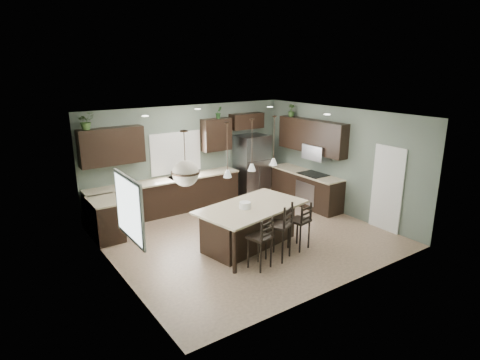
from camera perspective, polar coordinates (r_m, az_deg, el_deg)
name	(u,v)px	position (r m, az deg, el deg)	size (l,w,h in m)	color
ground	(246,236)	(9.42, 0.90, -7.98)	(6.00, 6.00, 0.00)	#9E8466
pantry_door	(387,189)	(10.07, 20.19, -1.20)	(0.04, 0.82, 2.04)	white
window_back	(176,153)	(11.00, -9.13, 3.86)	(1.35, 0.02, 1.00)	white
window_left	(128,208)	(6.90, -15.61, -3.92)	(0.02, 1.10, 1.00)	white
left_return_cabs	(106,220)	(9.60, -18.55, -5.47)	(0.60, 0.90, 0.90)	black
left_return_countertop	(105,201)	(9.45, -18.69, -2.79)	(0.66, 0.96, 0.04)	beige
back_lower_cabs	(167,197)	(10.85, -10.35, -2.39)	(4.20, 0.60, 0.90)	black
back_countertop	(166,180)	(10.70, -10.43, -0.03)	(4.20, 0.66, 0.04)	beige
sink_inset	(182,177)	(10.88, -8.29, 0.42)	(0.70, 0.45, 0.01)	gray
faucet	(182,172)	(10.81, -8.25, 1.13)	(0.02, 0.02, 0.28)	silver
back_upper_left	(112,146)	(10.16, -17.77, 4.59)	(1.55, 0.34, 0.90)	black
back_upper_right	(216,135)	(11.35, -3.39, 6.47)	(0.85, 0.34, 0.90)	black
fridge_header	(247,121)	(11.88, 0.95, 8.39)	(1.05, 0.34, 0.45)	black
right_lower_cabs	(306,189)	(11.52, 9.32, -1.25)	(0.60, 2.35, 0.90)	black
right_countertop	(306,173)	(11.38, 9.35, 1.00)	(0.66, 2.35, 0.04)	beige
cooktop	(313,174)	(11.19, 10.33, 0.82)	(0.58, 0.75, 0.02)	black
wall_oven_front	(305,193)	(11.13, 9.16, -1.86)	(0.01, 0.72, 0.60)	gray
right_upper_cabs	(312,136)	(11.26, 10.14, 6.17)	(0.34, 2.35, 0.90)	black
microwave	(317,152)	(11.11, 10.85, 3.90)	(0.40, 0.75, 0.40)	gray
refrigerator	(252,166)	(11.99, 1.70, 2.01)	(0.90, 0.74, 1.85)	gray
kitchen_island	(251,226)	(8.77, 1.62, -6.56)	(2.34, 1.33, 0.92)	black
serving_dish	(245,205)	(8.44, 0.72, -3.60)	(0.24, 0.24, 0.14)	white
bar_stool_left	(260,243)	(7.84, 2.82, -8.88)	(0.39, 0.39, 1.07)	black
bar_stool_center	(278,231)	(8.21, 5.49, -7.22)	(0.45, 0.45, 1.20)	black
bar_stool_right	(299,225)	(8.72, 8.39, -6.42)	(0.39, 0.39, 1.06)	black
pendant_left	(227,150)	(7.76, -1.81, 4.26)	(0.17, 0.17, 1.10)	silver
pendant_center	(252,145)	(8.25, 1.72, 4.97)	(0.17, 0.17, 1.10)	white
pendant_right	(274,141)	(8.77, 4.84, 5.58)	(0.17, 0.17, 1.10)	silver
chandelier	(185,159)	(6.85, -7.84, 3.03)	(0.50, 0.50, 0.98)	beige
plant_back_left	(86,121)	(9.89, -21.08, 7.85)	(0.37, 0.32, 0.41)	#355525
plant_back_right	(219,112)	(11.28, -3.04, 9.59)	(0.19, 0.15, 0.34)	#244A20
plant_right_wall	(291,111)	(11.75, 7.32, 9.78)	(0.20, 0.20, 0.35)	#335324
room_shell	(247,165)	(8.86, 0.94, 2.10)	(6.00, 6.00, 6.00)	#5E6C5E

